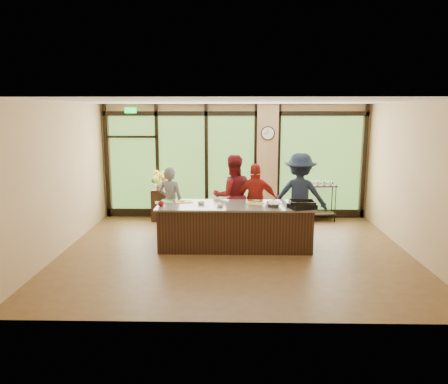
{
  "coord_description": "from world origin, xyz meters",
  "views": [
    {
      "loc": [
        -0.04,
        -8.5,
        2.84
      ],
      "look_at": [
        -0.23,
        0.4,
        1.16
      ],
      "focal_mm": 35.0,
      "sensor_mm": 36.0,
      "label": 1
    }
  ],
  "objects_px": {
    "cook_left": "(171,202)",
    "bar_cart": "(320,197)",
    "flower_stand": "(161,205)",
    "roasting_pan": "(302,206)",
    "island_base": "(235,227)",
    "cook_right": "(300,196)"
  },
  "relations": [
    {
      "from": "cook_right",
      "to": "island_base",
      "type": "bearing_deg",
      "value": 40.71
    },
    {
      "from": "island_base",
      "to": "cook_left",
      "type": "bearing_deg",
      "value": 151.81
    },
    {
      "from": "flower_stand",
      "to": "bar_cart",
      "type": "height_order",
      "value": "bar_cart"
    },
    {
      "from": "flower_stand",
      "to": "roasting_pan",
      "type": "bearing_deg",
      "value": -34.25
    },
    {
      "from": "island_base",
      "to": "cook_left",
      "type": "relative_size",
      "value": 1.93
    },
    {
      "from": "cook_left",
      "to": "roasting_pan",
      "type": "bearing_deg",
      "value": 175.97
    },
    {
      "from": "bar_cart",
      "to": "island_base",
      "type": "bearing_deg",
      "value": -139.37
    },
    {
      "from": "flower_stand",
      "to": "cook_left",
      "type": "bearing_deg",
      "value": -68.01
    },
    {
      "from": "cook_left",
      "to": "flower_stand",
      "type": "distance_m",
      "value": 1.57
    },
    {
      "from": "cook_left",
      "to": "cook_right",
      "type": "relative_size",
      "value": 0.84
    },
    {
      "from": "roasting_pan",
      "to": "flower_stand",
      "type": "bearing_deg",
      "value": 121.06
    },
    {
      "from": "island_base",
      "to": "flower_stand",
      "type": "distance_m",
      "value": 2.94
    },
    {
      "from": "cook_right",
      "to": "roasting_pan",
      "type": "relative_size",
      "value": 3.86
    },
    {
      "from": "cook_left",
      "to": "bar_cart",
      "type": "height_order",
      "value": "cook_left"
    },
    {
      "from": "cook_left",
      "to": "cook_right",
      "type": "bearing_deg",
      "value": -161.44
    },
    {
      "from": "roasting_pan",
      "to": "bar_cart",
      "type": "height_order",
      "value": "bar_cart"
    },
    {
      "from": "cook_left",
      "to": "cook_right",
      "type": "distance_m",
      "value": 2.9
    },
    {
      "from": "cook_right",
      "to": "flower_stand",
      "type": "xyz_separation_m",
      "value": [
        -3.37,
        1.39,
        -0.54
      ]
    },
    {
      "from": "cook_right",
      "to": "bar_cart",
      "type": "distance_m",
      "value": 1.72
    },
    {
      "from": "roasting_pan",
      "to": "island_base",
      "type": "bearing_deg",
      "value": 145.33
    },
    {
      "from": "island_base",
      "to": "roasting_pan",
      "type": "xyz_separation_m",
      "value": [
        1.33,
        -0.33,
        0.52
      ]
    },
    {
      "from": "cook_right",
      "to": "roasting_pan",
      "type": "height_order",
      "value": "cook_right"
    }
  ]
}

